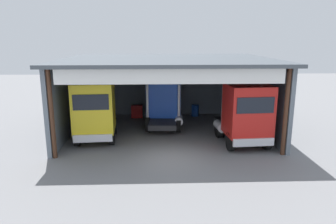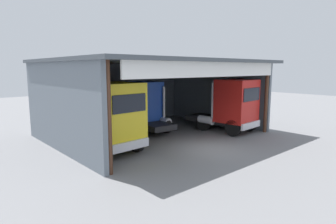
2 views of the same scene
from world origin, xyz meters
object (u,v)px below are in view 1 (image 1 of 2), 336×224
at_px(truck_yellow_yard_outside, 95,110).
at_px(tool_cart, 137,111).
at_px(oil_drum, 195,110).
at_px(truck_blue_center_bay, 164,101).
at_px(truck_red_right_bay, 245,114).

relative_size(truck_yellow_yard_outside, tool_cart, 4.81).
xyz_separation_m(oil_drum, tool_cart, (-4.79, -0.30, 0.03)).
height_order(oil_drum, tool_cart, tool_cart).
bearing_deg(truck_yellow_yard_outside, truck_blue_center_bay, -147.28).
bearing_deg(tool_cart, oil_drum, 3.59).
distance_m(truck_yellow_yard_outside, truck_red_right_bay, 9.11).
relative_size(truck_yellow_yard_outside, truck_red_right_bay, 0.90).
distance_m(truck_blue_center_bay, tool_cart, 3.80).
bearing_deg(tool_cart, truck_red_right_bay, -46.30).
relative_size(truck_blue_center_bay, tool_cart, 4.50).
distance_m(truck_yellow_yard_outside, tool_cart, 6.61).
height_order(truck_blue_center_bay, oil_drum, truck_blue_center_bay).
distance_m(oil_drum, tool_cart, 4.80).
bearing_deg(truck_red_right_bay, oil_drum, -78.85).
xyz_separation_m(truck_red_right_bay, tool_cart, (-6.82, 7.14, -1.43)).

